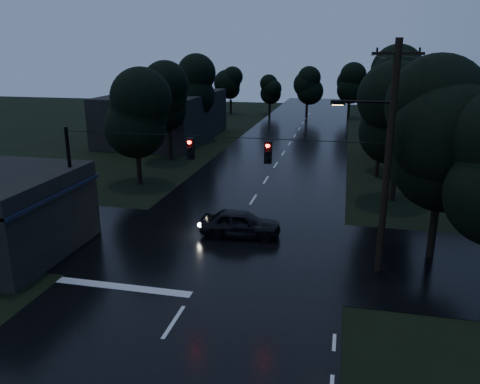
% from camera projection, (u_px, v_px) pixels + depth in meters
% --- Properties ---
extents(main_road, '(12.00, 120.00, 0.02)m').
position_uv_depth(main_road, '(276.00, 165.00, 40.40)').
color(main_road, black).
rests_on(main_road, ground).
extents(cross_street, '(60.00, 9.00, 0.02)m').
position_uv_depth(cross_street, '(223.00, 247.00, 23.60)').
color(cross_street, black).
rests_on(cross_street, ground).
extents(building_far_right, '(10.00, 14.00, 4.40)m').
position_uv_depth(building_far_right, '(443.00, 138.00, 40.55)').
color(building_far_right, black).
rests_on(building_far_right, ground).
extents(building_far_left, '(10.00, 16.00, 5.00)m').
position_uv_depth(building_far_left, '(165.00, 116.00, 51.96)').
color(building_far_left, black).
rests_on(building_far_left, ground).
extents(utility_pole_main, '(3.50, 0.30, 10.00)m').
position_uv_depth(utility_pole_main, '(386.00, 156.00, 19.58)').
color(utility_pole_main, black).
rests_on(utility_pole_main, ground).
extents(utility_pole_far, '(2.00, 0.30, 7.50)m').
position_uv_depth(utility_pole_far, '(381.00, 128.00, 35.66)').
color(utility_pole_far, black).
rests_on(utility_pole_far, ground).
extents(anchor_pole_left, '(0.18, 0.18, 6.00)m').
position_uv_depth(anchor_pole_left, '(72.00, 186.00, 23.37)').
color(anchor_pole_left, black).
rests_on(anchor_pole_left, ground).
extents(span_signals, '(15.00, 0.37, 1.12)m').
position_uv_depth(span_signals, '(228.00, 150.00, 21.02)').
color(span_signals, black).
rests_on(span_signals, ground).
extents(tree_corner_near, '(4.48, 4.48, 9.44)m').
position_uv_depth(tree_corner_near, '(445.00, 133.00, 20.69)').
color(tree_corner_near, black).
rests_on(tree_corner_near, ground).
extents(tree_left_a, '(3.92, 3.92, 8.26)m').
position_uv_depth(tree_left_a, '(136.00, 113.00, 33.31)').
color(tree_left_a, black).
rests_on(tree_left_a, ground).
extents(tree_left_b, '(4.20, 4.20, 8.85)m').
position_uv_depth(tree_left_b, '(168.00, 97.00, 40.79)').
color(tree_left_b, black).
rests_on(tree_left_b, ground).
extents(tree_left_c, '(4.48, 4.48, 9.44)m').
position_uv_depth(tree_left_c, '(197.00, 85.00, 50.15)').
color(tree_left_c, black).
rests_on(tree_left_c, ground).
extents(tree_right_a, '(4.20, 4.20, 8.85)m').
position_uv_depth(tree_right_a, '(400.00, 115.00, 29.41)').
color(tree_right_a, black).
rests_on(tree_right_a, ground).
extents(tree_right_b, '(4.48, 4.48, 9.44)m').
position_uv_depth(tree_right_b, '(399.00, 97.00, 36.64)').
color(tree_right_b, black).
rests_on(tree_right_b, ground).
extents(tree_right_c, '(4.76, 4.76, 10.03)m').
position_uv_depth(tree_right_c, '(395.00, 84.00, 45.74)').
color(tree_right_c, black).
rests_on(tree_right_c, ground).
extents(car, '(4.38, 2.03, 1.45)m').
position_uv_depth(car, '(241.00, 223.00, 24.81)').
color(car, black).
rests_on(car, ground).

